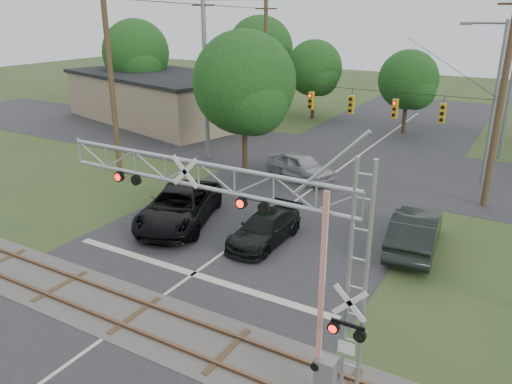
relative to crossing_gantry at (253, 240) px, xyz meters
The scene contains 14 objects.
ground 7.03m from the crossing_gantry, 162.46° to the right, with size 160.00×160.00×0.00m, color #334A22.
road_main 10.80m from the crossing_gantry, 121.77° to the left, with size 14.00×90.00×0.02m, color #252527.
road_cross 23.38m from the crossing_gantry, 103.04° to the left, with size 90.00×12.00×0.02m, color #252527.
railroad_track 6.82m from the crossing_gantry, behind, with size 90.00×3.20×0.17m.
crossing_gantry is the anchor object (origin of this frame).
traffic_signal_span 18.89m from the crossing_gantry, 103.10° to the left, with size 19.34×0.36×11.50m.
pickup_black 12.42m from the crossing_gantry, 139.07° to the left, with size 3.10×6.73×1.87m, color black.
car_dark 9.78m from the crossing_gantry, 117.01° to the left, with size 1.98×4.87×1.41m, color black.
sedan_silver 19.03m from the crossing_gantry, 110.86° to the left, with size 2.01×5.00×1.70m, color gray.
suv_dark 11.63m from the crossing_gantry, 78.46° to the left, with size 1.97×5.64×1.86m, color black.
commercial_building 38.05m from the crossing_gantry, 134.46° to the left, with size 21.61×14.85×4.60m.
streetlight 22.68m from the crossing_gantry, 81.09° to the left, with size 2.64×0.28×9.92m.
utility_poles 22.41m from the crossing_gantry, 95.55° to the left, with size 26.67×27.93×13.68m.
treeline 31.05m from the crossing_gantry, 104.76° to the left, with size 57.89×27.18×9.91m.
Camera 1 is at (11.52, -9.11, 10.48)m, focal length 35.00 mm.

